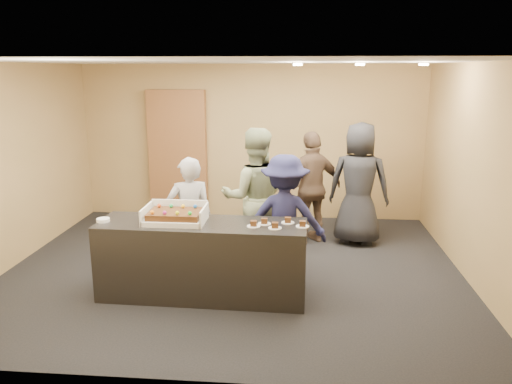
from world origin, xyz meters
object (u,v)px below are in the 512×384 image
at_px(cake_box, 176,218).
at_px(person_navy_man, 285,219).
at_px(person_server_grey, 190,218).
at_px(person_sage_man, 255,197).
at_px(storage_cabinet, 178,154).
at_px(serving_counter, 203,260).
at_px(sheet_cake, 175,214).
at_px(person_brown_extra, 312,188).
at_px(person_dark_suit, 359,184).
at_px(plate_stack, 103,220).

xyz_separation_m(cake_box, person_navy_man, (1.24, 0.54, -0.14)).
xyz_separation_m(cake_box, person_server_grey, (0.04, 0.55, -0.17)).
bearing_deg(person_sage_man, cake_box, 43.00).
bearing_deg(storage_cabinet, serving_counter, -71.90).
xyz_separation_m(sheet_cake, person_navy_man, (1.24, 0.57, -0.19)).
xyz_separation_m(storage_cabinet, person_brown_extra, (2.36, -1.21, -0.27)).
xyz_separation_m(cake_box, person_dark_suit, (2.31, 2.02, -0.01)).
distance_m(person_sage_man, person_dark_suit, 1.77).
relative_size(cake_box, person_navy_man, 0.43).
bearing_deg(serving_counter, person_dark_suit, 46.98).
distance_m(person_server_grey, person_navy_man, 1.20).
bearing_deg(sheet_cake, storage_cabinet, 103.08).
height_order(sheet_cake, person_navy_man, person_navy_man).
relative_size(serving_counter, person_dark_suit, 1.29).
bearing_deg(sheet_cake, plate_stack, -176.34).
distance_m(serving_counter, plate_stack, 1.24).
bearing_deg(person_dark_suit, cake_box, 51.77).
relative_size(cake_box, sheet_cake, 1.17).
bearing_deg(serving_counter, person_navy_man, 32.66).
relative_size(storage_cabinet, sheet_cake, 3.82).
bearing_deg(storage_cabinet, person_server_grey, -73.43).
relative_size(sheet_cake, person_sage_man, 0.32).
bearing_deg(sheet_cake, cake_box, 89.06).
height_order(storage_cabinet, plate_stack, storage_cabinet).
bearing_deg(person_server_grey, person_brown_extra, -154.51).
distance_m(serving_counter, storage_cabinet, 3.48).
height_order(cake_box, sheet_cake, cake_box).
xyz_separation_m(person_server_grey, person_dark_suit, (2.27, 1.46, 0.15)).
bearing_deg(person_dark_suit, person_sage_man, 43.08).
distance_m(person_brown_extra, person_dark_suit, 0.71).
xyz_separation_m(serving_counter, sheet_cake, (-0.31, 0.00, 0.55)).
relative_size(person_navy_man, person_brown_extra, 0.94).
relative_size(cake_box, person_dark_suit, 0.37).
bearing_deg(storage_cabinet, person_brown_extra, -27.05).
height_order(serving_counter, person_dark_suit, person_dark_suit).
bearing_deg(sheet_cake, person_sage_man, 53.26).
distance_m(plate_stack, person_server_grey, 1.09).
distance_m(cake_box, person_server_grey, 0.58).
relative_size(plate_stack, person_navy_man, 0.09).
relative_size(person_server_grey, person_sage_man, 0.83).
bearing_deg(person_navy_man, storage_cabinet, -51.32).
relative_size(plate_stack, person_brown_extra, 0.09).
bearing_deg(person_dark_suit, sheet_cake, 52.13).
relative_size(plate_stack, person_sage_man, 0.08).
bearing_deg(person_dark_suit, person_navy_man, 64.69).
height_order(serving_counter, person_brown_extra, person_brown_extra).
relative_size(storage_cabinet, person_dark_suit, 1.22).
height_order(sheet_cake, person_brown_extra, person_brown_extra).
height_order(person_navy_man, person_dark_suit, person_dark_suit).
height_order(plate_stack, person_navy_man, person_navy_man).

